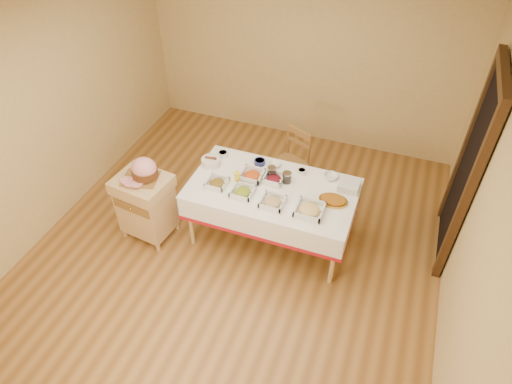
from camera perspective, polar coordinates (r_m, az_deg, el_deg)
room_shell at (r=4.48m, az=-2.68°, el=4.28°), size 5.00×5.00×5.00m
doorway at (r=5.13m, az=25.05°, el=2.69°), size 0.09×1.10×2.20m
dining_table at (r=5.07m, az=2.00°, el=-0.85°), size 1.82×1.02×0.76m
butcher_cart at (r=5.35m, az=-13.60°, el=-1.40°), size 0.64×0.56×0.83m
dining_chair at (r=5.82m, az=4.37°, el=3.74°), size 0.52×0.51×0.89m
ham_on_board at (r=5.05m, az=-13.87°, el=2.62°), size 0.39×0.38×0.26m
serving_dish_a at (r=4.99m, az=-4.91°, el=1.12°), size 0.22×0.22×0.10m
serving_dish_b at (r=4.86m, az=-1.70°, el=0.01°), size 0.23×0.23×0.09m
serving_dish_c at (r=4.74m, az=2.08°, el=-1.26°), size 0.24×0.24×0.10m
serving_dish_d at (r=4.68m, az=6.71°, el=-2.25°), size 0.28×0.28×0.11m
serving_dish_e at (r=5.06m, az=-0.50°, el=2.08°), size 0.26×0.25×0.12m
serving_dish_f at (r=5.03m, az=2.23°, el=1.68°), size 0.22×0.21×0.10m
small_bowl_left at (r=5.40m, az=-4.15°, el=4.79°), size 0.12×0.12×0.05m
small_bowl_mid at (r=5.27m, az=0.46°, el=3.79°), size 0.13×0.13×0.05m
small_bowl_right at (r=5.16m, az=5.75°, el=2.59°), size 0.10×0.10×0.05m
bowl_white_imported at (r=5.25m, az=2.35°, el=3.45°), size 0.16×0.16×0.03m
bowl_small_imported at (r=5.13m, az=9.36°, el=1.92°), size 0.16×0.16×0.05m
preserve_jar_left at (r=5.07m, az=1.97°, el=2.47°), size 0.10×0.10×0.13m
preserve_jar_right at (r=5.01m, az=3.88°, el=1.76°), size 0.10×0.10×0.13m
mustard_bottle at (r=4.97m, az=-2.40°, el=1.89°), size 0.06×0.06×0.19m
bread_basket at (r=5.28m, az=-5.64°, el=3.81°), size 0.22×0.22×0.10m
plate_stack at (r=5.03m, az=11.54°, el=0.83°), size 0.22×0.22×0.08m
brass_platter at (r=4.85m, az=9.62°, el=-1.05°), size 0.31×0.22×0.04m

